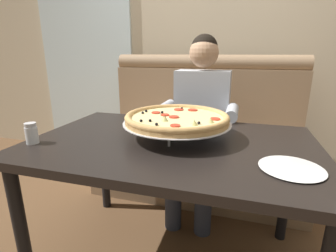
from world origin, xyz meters
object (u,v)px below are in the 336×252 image
patio_chair (130,97)px  shaker_oregano (32,135)px  diner_main (200,115)px  pizza (177,119)px  booth_bench (200,142)px  dining_table (171,156)px  plate_near_left (292,167)px

patio_chair → shaker_oregano: bearing=-75.9°
diner_main → pizza: (-0.02, -0.59, 0.11)m
booth_bench → pizza: size_ratio=3.06×
diner_main → pizza: bearing=-92.3°
diner_main → booth_bench: bearing=97.3°
booth_bench → diner_main: bearing=-82.7°
shaker_oregano → dining_table: bearing=19.7°
pizza → shaker_oregano: bearing=-155.8°
dining_table → plate_near_left: (0.51, -0.18, 0.09)m
booth_bench → shaker_oregano: size_ratio=16.56×
patio_chair → dining_table: bearing=-60.7°
booth_bench → dining_table: size_ratio=1.20×
booth_bench → pizza: bearing=-89.3°
booth_bench → plate_near_left: 1.26m
booth_bench → plate_near_left: (0.51, -1.10, 0.34)m
booth_bench → pizza: (0.01, -0.85, 0.43)m
diner_main → shaker_oregano: bearing=-127.2°
plate_near_left → patio_chair: bearing=126.2°
booth_bench → shaker_oregano: (-0.63, -1.14, 0.37)m
plate_near_left → pizza: bearing=154.0°
booth_bench → patio_chair: (-1.24, 1.31, 0.13)m
booth_bench → diner_main: 0.41m
shaker_oregano → plate_near_left: shaker_oregano is taller
dining_table → patio_chair: size_ratio=1.61×
diner_main → plate_near_left: bearing=-60.0°
diner_main → shaker_oregano: (-0.66, -0.87, 0.06)m
diner_main → dining_table: bearing=-93.0°
patio_chair → pizza: bearing=-59.8°
pizza → shaker_oregano: 0.70m
dining_table → diner_main: (0.03, 0.65, 0.06)m
booth_bench → diner_main: diner_main is taller
pizza → patio_chair: 2.51m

